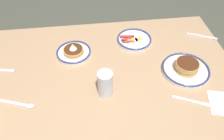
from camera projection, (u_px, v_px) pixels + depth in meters
name	position (u px, v px, depth m)	size (l,w,h in m)	color
ground_plane	(109.00, 138.00, 1.74)	(6.00, 6.00, 0.00)	#484B3C
dining_table	(107.00, 84.00, 1.27)	(1.41, 0.91, 0.76)	tan
plate_near_main	(74.00, 52.00, 1.28)	(0.20, 0.20, 0.07)	silver
plate_center_pancakes	(134.00, 40.00, 1.36)	(0.21, 0.21, 0.04)	silver
plate_far_companion	(186.00, 69.00, 1.18)	(0.25, 0.25, 0.06)	silver
drinking_glass	(105.00, 85.00, 1.05)	(0.07, 0.07, 0.14)	silver
fork_far	(202.00, 36.00, 1.40)	(0.18, 0.10, 0.01)	silver
butter_knife	(196.00, 102.00, 1.05)	(0.21, 0.11, 0.01)	silver
tea_spoon	(20.00, 104.00, 1.04)	(0.20, 0.08, 0.01)	silver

